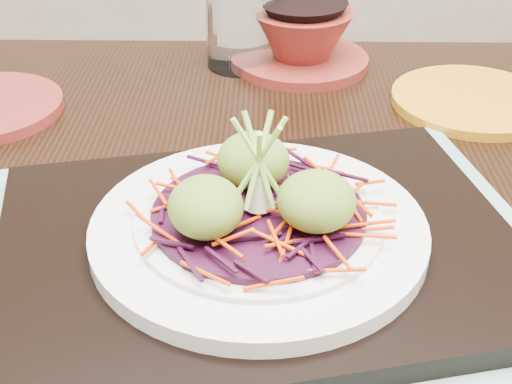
{
  "coord_description": "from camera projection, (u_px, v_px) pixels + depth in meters",
  "views": [
    {
      "loc": [
        -0.09,
        -0.43,
        1.05
      ],
      "look_at": [
        -0.05,
        0.0,
        0.77
      ],
      "focal_mm": 50.0,
      "sensor_mm": 36.0,
      "label": 1
    }
  ],
  "objects": [
    {
      "name": "dining_table",
      "position": [
        222.0,
        294.0,
        0.64
      ],
      "size": [
        1.23,
        0.89,
        0.72
      ],
      "rotation": [
        0.0,
        0.0,
        -0.11
      ],
      "color": "black",
      "rests_on": "ground"
    },
    {
      "name": "cabbage_bed",
      "position": [
        259.0,
        214.0,
        0.51
      ],
      "size": [
        0.15,
        0.15,
        0.01
      ],
      "primitive_type": "cylinder",
      "color": "#350A24",
      "rests_on": "white_plate"
    },
    {
      "name": "guacamole_scoops",
      "position": [
        259.0,
        189.0,
        0.5
      ],
      "size": [
        0.13,
        0.12,
        0.04
      ],
      "color": "olive",
      "rests_on": "cabbage_bed"
    },
    {
      "name": "water_glass",
      "position": [
        240.0,
        19.0,
        0.82
      ],
      "size": [
        0.08,
        0.08,
        0.11
      ],
      "primitive_type": "cylinder",
      "rotation": [
        0.0,
        0.0,
        -0.04
      ],
      "color": "white",
      "rests_on": "dining_table"
    },
    {
      "name": "scallion_garnish",
      "position": [
        259.0,
        165.0,
        0.49
      ],
      "size": [
        0.06,
        0.06,
        0.08
      ],
      "primitive_type": null,
      "color": "#9DD153",
      "rests_on": "cabbage_bed"
    },
    {
      "name": "yellow_plate",
      "position": [
        473.0,
        100.0,
        0.75
      ],
      "size": [
        0.22,
        0.22,
        0.01
      ],
      "primitive_type": "cylinder",
      "rotation": [
        0.0,
        0.0,
        -0.39
      ],
      "color": "#BC7614",
      "rests_on": "dining_table"
    },
    {
      "name": "carrot_julienne",
      "position": [
        259.0,
        205.0,
        0.5
      ],
      "size": [
        0.19,
        0.19,
        0.01
      ],
      "primitive_type": null,
      "color": "red",
      "rests_on": "cabbage_bed"
    },
    {
      "name": "placemat",
      "position": [
        259.0,
        257.0,
        0.53
      ],
      "size": [
        0.46,
        0.38,
        0.0
      ],
      "primitive_type": "cube",
      "rotation": [
        0.0,
        0.0,
        0.11
      ],
      "color": "gray",
      "rests_on": "dining_table"
    },
    {
      "name": "terracotta_bowl_set",
      "position": [
        302.0,
        41.0,
        0.83
      ],
      "size": [
        0.17,
        0.17,
        0.07
      ],
      "rotation": [
        0.0,
        0.0,
        0.09
      ],
      "color": "maroon",
      "rests_on": "dining_table"
    },
    {
      "name": "serving_tray",
      "position": [
        259.0,
        246.0,
        0.52
      ],
      "size": [
        0.4,
        0.32,
        0.02
      ],
      "primitive_type": "cube",
      "rotation": [
        0.0,
        0.0,
        0.11
      ],
      "color": "black",
      "rests_on": "placemat"
    },
    {
      "name": "white_plate",
      "position": [
        259.0,
        228.0,
        0.51
      ],
      "size": [
        0.24,
        0.24,
        0.02
      ],
      "color": "silver",
      "rests_on": "serving_tray"
    }
  ]
}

